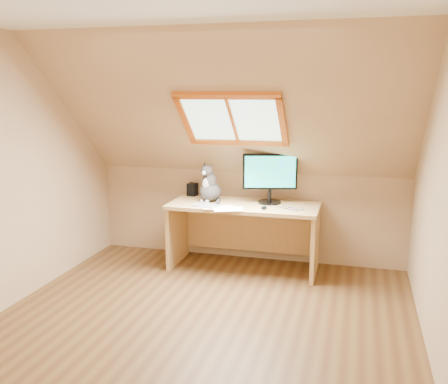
% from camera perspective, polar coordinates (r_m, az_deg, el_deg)
% --- Properties ---
extents(ground, '(3.50, 3.50, 0.00)m').
position_cam_1_polar(ground, '(4.27, -2.66, -14.82)').
color(ground, brown).
rests_on(ground, ground).
extents(room_shell, '(3.52, 3.52, 2.41)m').
position_cam_1_polar(room_shell, '(3.77, -3.30, 4.45)').
color(room_shell, tan).
rests_on(room_shell, ground).
extents(desk, '(1.57, 0.69, 0.72)m').
position_cam_1_polar(desk, '(5.40, 2.45, -3.48)').
color(desk, tan).
rests_on(desk, ground).
extents(monitor, '(0.56, 0.24, 0.53)m').
position_cam_1_polar(monitor, '(5.26, 5.27, 1.94)').
color(monitor, black).
rests_on(monitor, desk).
extents(cat, '(0.31, 0.34, 0.43)m').
position_cam_1_polar(cat, '(5.38, -1.66, 0.58)').
color(cat, '#45403D').
rests_on(cat, desk).
extents(desk_speaker, '(0.11, 0.11, 0.14)m').
position_cam_1_polar(desk_speaker, '(5.68, -3.62, 0.30)').
color(desk_speaker, black).
rests_on(desk_speaker, desk).
extents(graphics_tablet, '(0.30, 0.25, 0.01)m').
position_cam_1_polar(graphics_tablet, '(5.17, -2.01, -1.54)').
color(graphics_tablet, '#B2B2B7').
rests_on(graphics_tablet, desk).
extents(mouse, '(0.08, 0.11, 0.03)m').
position_cam_1_polar(mouse, '(5.04, 4.58, -1.81)').
color(mouse, black).
rests_on(mouse, desk).
extents(papers, '(0.35, 0.30, 0.01)m').
position_cam_1_polar(papers, '(5.08, -0.50, -1.82)').
color(papers, white).
rests_on(papers, desk).
extents(cables, '(0.51, 0.26, 0.01)m').
position_cam_1_polar(cables, '(5.09, 6.58, -1.86)').
color(cables, silver).
rests_on(cables, desk).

